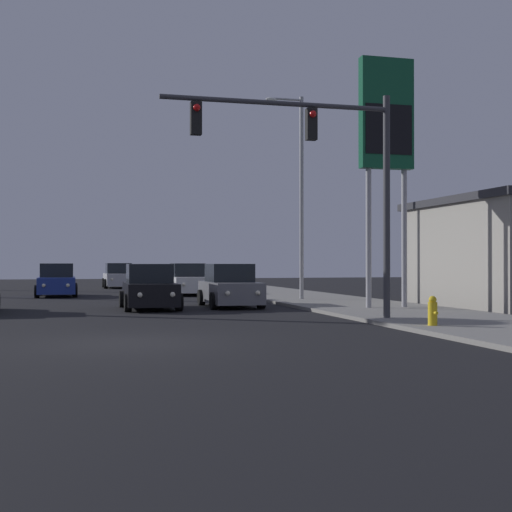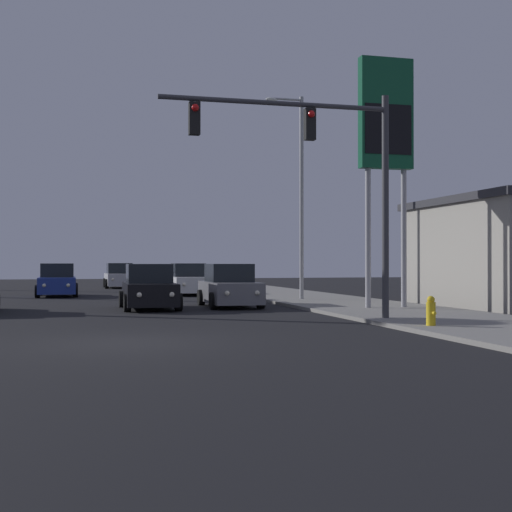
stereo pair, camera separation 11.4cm
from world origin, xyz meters
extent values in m
plane|color=black|center=(0.00, 0.00, 0.00)|extent=(120.00, 120.00, 0.00)
cube|color=gray|center=(9.50, 10.00, 0.06)|extent=(5.00, 60.00, 0.12)
cube|color=silver|center=(4.81, 21.81, 0.58)|extent=(1.85, 4.22, 0.80)
cube|color=black|center=(4.81, 21.96, 1.33)|extent=(1.62, 2.02, 0.70)
cylinder|color=black|center=(3.91, 20.51, 0.32)|extent=(0.24, 0.64, 0.64)
cylinder|color=black|center=(5.71, 20.51, 0.32)|extent=(0.24, 0.64, 0.64)
cylinder|color=black|center=(3.91, 23.11, 0.32)|extent=(0.24, 0.64, 0.64)
cylinder|color=black|center=(5.71, 23.11, 0.32)|extent=(0.24, 0.64, 0.64)
sphere|color=#F2EACC|center=(4.26, 19.69, 0.63)|extent=(0.18, 0.18, 0.18)
sphere|color=#F2EACC|center=(5.37, 19.69, 0.63)|extent=(0.18, 0.18, 0.18)
cube|color=navy|center=(-1.90, 21.98, 0.58)|extent=(1.82, 4.21, 0.80)
cube|color=black|center=(-1.90, 22.13, 1.33)|extent=(1.61, 2.01, 0.70)
cylinder|color=black|center=(-2.80, 20.68, 0.32)|extent=(0.24, 0.64, 0.64)
cylinder|color=black|center=(-1.00, 20.68, 0.32)|extent=(0.24, 0.64, 0.64)
cylinder|color=black|center=(-2.80, 23.28, 0.32)|extent=(0.24, 0.64, 0.64)
cylinder|color=black|center=(-1.00, 23.28, 0.32)|extent=(0.24, 0.64, 0.64)
sphere|color=#F2EACC|center=(-2.45, 19.86, 0.63)|extent=(0.18, 0.18, 0.18)
sphere|color=#F2EACC|center=(-1.34, 19.86, 0.63)|extent=(0.18, 0.18, 0.18)
cube|color=#B7B7BC|center=(1.93, 33.36, 0.58)|extent=(1.88, 4.23, 0.80)
cube|color=black|center=(1.93, 33.51, 1.33)|extent=(1.64, 2.03, 0.70)
cylinder|color=black|center=(1.03, 32.06, 0.32)|extent=(0.24, 0.64, 0.64)
cylinder|color=black|center=(2.83, 32.06, 0.32)|extent=(0.24, 0.64, 0.64)
cylinder|color=black|center=(1.03, 34.66, 0.32)|extent=(0.24, 0.64, 0.64)
cylinder|color=black|center=(2.83, 34.66, 0.32)|extent=(0.24, 0.64, 0.64)
sphere|color=#F2EACC|center=(1.37, 31.24, 0.63)|extent=(0.18, 0.18, 0.18)
sphere|color=#F2EACC|center=(2.48, 31.24, 0.63)|extent=(0.18, 0.18, 0.18)
cube|color=slate|center=(4.80, 11.45, 0.58)|extent=(1.83, 4.21, 0.80)
cube|color=black|center=(4.80, 11.60, 1.33)|extent=(1.62, 2.01, 0.70)
cylinder|color=black|center=(3.90, 10.14, 0.32)|extent=(0.24, 0.64, 0.64)
cylinder|color=black|center=(5.70, 10.14, 0.32)|extent=(0.24, 0.64, 0.64)
cylinder|color=black|center=(3.90, 12.75, 0.32)|extent=(0.24, 0.64, 0.64)
cylinder|color=black|center=(5.70, 12.75, 0.32)|extent=(0.24, 0.64, 0.64)
sphere|color=#F2EACC|center=(4.25, 9.33, 0.63)|extent=(0.18, 0.18, 0.18)
sphere|color=#F2EACC|center=(5.36, 9.33, 0.63)|extent=(0.18, 0.18, 0.18)
cube|color=black|center=(1.64, 10.94, 0.58)|extent=(1.89, 4.24, 0.80)
cube|color=black|center=(1.64, 11.09, 1.33)|extent=(1.64, 2.04, 0.70)
cylinder|color=black|center=(0.74, 9.64, 0.32)|extent=(0.24, 0.64, 0.64)
cylinder|color=black|center=(2.54, 9.64, 0.32)|extent=(0.24, 0.64, 0.64)
cylinder|color=black|center=(0.74, 12.24, 0.32)|extent=(0.24, 0.64, 0.64)
cylinder|color=black|center=(2.54, 12.24, 0.32)|extent=(0.24, 0.64, 0.64)
sphere|color=#F2EACC|center=(1.08, 8.82, 0.63)|extent=(0.18, 0.18, 0.18)
sphere|color=#F2EACC|center=(2.19, 8.82, 0.63)|extent=(0.18, 0.18, 0.18)
cylinder|color=#38383D|center=(7.75, 3.57, 3.37)|extent=(0.20, 0.20, 6.50)
cylinder|color=#38383D|center=(4.42, 3.57, 6.22)|extent=(6.65, 0.14, 0.14)
cube|color=black|center=(5.42, 3.57, 5.67)|extent=(0.30, 0.24, 0.90)
sphere|color=red|center=(5.42, 3.43, 5.94)|extent=(0.20, 0.20, 0.20)
cube|color=black|center=(2.10, 3.57, 5.67)|extent=(0.30, 0.24, 0.90)
sphere|color=red|center=(2.10, 3.43, 5.94)|extent=(0.20, 0.20, 0.20)
cylinder|color=#99999E|center=(8.75, 14.54, 4.62)|extent=(0.18, 0.18, 9.00)
cylinder|color=#99999E|center=(8.05, 14.54, 8.97)|extent=(1.40, 0.10, 0.10)
ellipsoid|color=silver|center=(7.35, 14.54, 8.92)|extent=(0.50, 0.24, 0.20)
cylinder|color=#99999E|center=(9.14, 8.06, 2.62)|extent=(0.20, 0.20, 5.00)
cylinder|color=#99999E|center=(10.54, 8.06, 2.62)|extent=(0.20, 0.20, 5.00)
cube|color=#0F4C2D|center=(9.84, 8.06, 7.12)|extent=(2.00, 0.40, 4.00)
cube|color=black|center=(9.84, 7.85, 6.52)|extent=(1.80, 0.03, 1.80)
cylinder|color=gold|center=(7.79, 0.93, 0.42)|extent=(0.24, 0.24, 0.60)
sphere|color=gold|center=(7.79, 0.93, 0.78)|extent=(0.20, 0.20, 0.20)
cylinder|color=gold|center=(7.79, 0.76, 0.45)|extent=(0.08, 0.10, 0.08)
camera|label=1|loc=(-1.20, -15.61, 1.75)|focal=50.00mm
camera|label=2|loc=(-1.09, -15.64, 1.75)|focal=50.00mm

